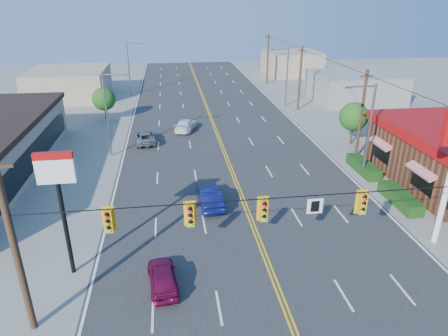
{
  "coord_description": "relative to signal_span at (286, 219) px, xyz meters",
  "views": [
    {
      "loc": [
        -5.14,
        -15.32,
        14.28
      ],
      "look_at": [
        -1.27,
        12.4,
        2.2
      ],
      "focal_mm": 32.0,
      "sensor_mm": 36.0,
      "label": 1
    }
  ],
  "objects": [
    {
      "name": "streetlight_sw",
      "position": [
        -10.67,
        22.0,
        -0.37
      ],
      "size": [
        2.55,
        0.25,
        8.0
      ],
      "color": "gray",
      "rests_on": "ground"
    },
    {
      "name": "bld_west_far",
      "position": [
        -19.88,
        48.0,
        -2.79
      ],
      "size": [
        11.0,
        12.0,
        4.2
      ],
      "primitive_type": "cube",
      "color": "tan",
      "rests_on": "ground"
    },
    {
      "name": "car_white",
      "position": [
        -3.29,
        28.76,
        -4.24
      ],
      "size": [
        3.1,
        4.82,
        1.3
      ],
      "primitive_type": "imported",
      "rotation": [
        0.0,
        0.0,
        2.83
      ],
      "color": "white",
      "rests_on": "ground"
    },
    {
      "name": "ground",
      "position": [
        0.12,
        0.0,
        -4.89
      ],
      "size": [
        160.0,
        160.0,
        0.0
      ],
      "primitive_type": "plane",
      "color": "gray",
      "rests_on": "ground"
    },
    {
      "name": "streetlight_ne",
      "position": [
        10.91,
        38.0,
        -0.37
      ],
      "size": [
        2.55,
        0.25,
        8.0
      ],
      "color": "gray",
      "rests_on": "ground"
    },
    {
      "name": "road",
      "position": [
        0.12,
        20.0,
        -4.86
      ],
      "size": [
        20.0,
        120.0,
        0.06
      ],
      "primitive_type": "cube",
      "color": "#2D2D30",
      "rests_on": "ground"
    },
    {
      "name": "bld_east_far",
      "position": [
        19.12,
        62.0,
        -2.69
      ],
      "size": [
        10.0,
        10.0,
        4.4
      ],
      "primitive_type": "cube",
      "color": "tan",
      "rests_on": "ground"
    },
    {
      "name": "utility_pole_near",
      "position": [
        12.32,
        18.0,
        -0.69
      ],
      "size": [
        0.28,
        0.28,
        8.4
      ],
      "primitive_type": "cylinder",
      "color": "#47301E",
      "rests_on": "ground"
    },
    {
      "name": "utility_pole_mid",
      "position": [
        12.32,
        36.0,
        -0.69
      ],
      "size": [
        0.28,
        0.28,
        8.4
      ],
      "primitive_type": "cylinder",
      "color": "#47301E",
      "rests_on": "ground"
    },
    {
      "name": "streetlight_nw",
      "position": [
        -10.67,
        48.0,
        -0.37
      ],
      "size": [
        2.55,
        0.25,
        8.0
      ],
      "color": "gray",
      "rests_on": "ground"
    },
    {
      "name": "car_silver",
      "position": [
        -7.74,
        25.19,
        -4.28
      ],
      "size": [
        2.5,
        4.59,
        1.22
      ],
      "primitive_type": "imported",
      "rotation": [
        0.0,
        0.0,
        3.25
      ],
      "color": "gray",
      "rests_on": "ground"
    },
    {
      "name": "pizza_hut_sign",
      "position": [
        -10.88,
        4.0,
        0.3
      ],
      "size": [
        1.9,
        0.3,
        6.85
      ],
      "color": "black",
      "rests_on": "ground"
    },
    {
      "name": "utility_pole_far",
      "position": [
        12.32,
        54.0,
        -0.69
      ],
      "size": [
        0.28,
        0.28,
        8.4
      ],
      "primitive_type": "cylinder",
      "color": "#47301E",
      "rests_on": "ground"
    },
    {
      "name": "signal_span",
      "position": [
        0.0,
        0.0,
        0.0
      ],
      "size": [
        24.32,
        0.34,
        9.0
      ],
      "color": "#47301E",
      "rests_on": "ground"
    },
    {
      "name": "tree_west",
      "position": [
        -12.88,
        34.0,
        -2.09
      ],
      "size": [
        2.8,
        2.8,
        4.2
      ],
      "color": "#47301E",
      "rests_on": "ground"
    },
    {
      "name": "car_magenta",
      "position": [
        -5.87,
        2.0,
        -4.27
      ],
      "size": [
        1.86,
        3.75,
        1.23
      ],
      "primitive_type": "imported",
      "rotation": [
        0.0,
        0.0,
        3.26
      ],
      "color": "maroon",
      "rests_on": "ground"
    },
    {
      "name": "tree_kfc_rear",
      "position": [
        13.62,
        22.0,
        -1.95
      ],
      "size": [
        2.94,
        2.94,
        4.41
      ],
      "color": "#47301E",
      "rests_on": "ground"
    },
    {
      "name": "car_blue",
      "position": [
        -2.47,
        10.62,
        -4.17
      ],
      "size": [
        1.72,
        4.42,
        1.44
      ],
      "primitive_type": "imported",
      "rotation": [
        0.0,
        0.0,
        3.19
      ],
      "color": "#0D114C",
      "rests_on": "ground"
    },
    {
      "name": "bld_east_mid",
      "position": [
        22.12,
        40.0,
        -2.89
      ],
      "size": [
        12.0,
        10.0,
        4.0
      ],
      "primitive_type": "cube",
      "color": "gray",
      "rests_on": "ground"
    },
    {
      "name": "streetlight_se",
      "position": [
        10.91,
        14.0,
        -0.37
      ],
      "size": [
        2.55,
        0.25,
        8.0
      ],
      "color": "gray",
      "rests_on": "ground"
    }
  ]
}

